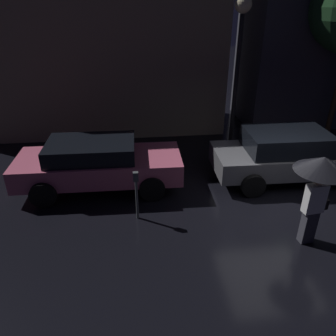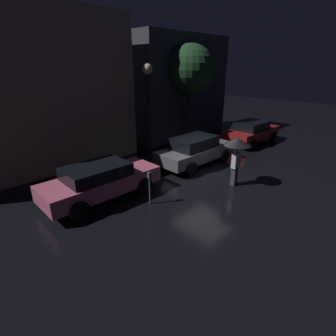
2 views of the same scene
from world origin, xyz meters
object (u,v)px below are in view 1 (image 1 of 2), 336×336
(parked_car_grey, at_px, (288,154))
(parking_meter, at_px, (136,190))
(parked_car_pink, at_px, (98,163))
(street_lamp_near, at_px, (240,38))
(pedestrian_with_umbrella, at_px, (321,175))

(parked_car_grey, height_order, parking_meter, parked_car_grey)
(parked_car_pink, relative_size, street_lamp_near, 0.92)
(parked_car_grey, distance_m, street_lamp_near, 3.82)
(parked_car_pink, bearing_deg, street_lamp_near, 28.55)
(parked_car_pink, bearing_deg, parking_meter, -56.92)
(parked_car_grey, distance_m, parking_meter, 4.57)
(parked_car_grey, relative_size, street_lamp_near, 0.90)
(parking_meter, height_order, street_lamp_near, street_lamp_near)
(street_lamp_near, bearing_deg, parked_car_grey, -68.36)
(pedestrian_with_umbrella, relative_size, street_lamp_near, 0.42)
(parked_car_grey, height_order, street_lamp_near, street_lamp_near)
(parking_meter, distance_m, street_lamp_near, 5.85)
(pedestrian_with_umbrella, bearing_deg, parked_car_pink, -38.80)
(parked_car_pink, distance_m, street_lamp_near, 5.69)
(parked_car_pink, relative_size, parked_car_grey, 1.02)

